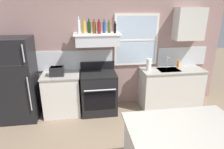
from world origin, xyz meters
The scene contains 19 objects.
back_wall centered at (0.03, 2.23, 1.35)m, with size 5.40×0.11×2.70m.
refrigerator centered at (-1.90, 1.84, 0.86)m, with size 0.70×0.72×1.71m.
counter_left_of_stove centered at (-1.05, 1.90, 0.46)m, with size 0.79×0.63×0.91m.
toaster centered at (-1.10, 1.83, 1.01)m, with size 0.30×0.20×0.19m.
stove_range centered at (-0.25, 1.86, 0.46)m, with size 0.76×0.69×1.09m.
range_hood_shelf centered at (-0.25, 1.96, 1.62)m, with size 0.96×0.52×0.24m.
bottle_clear_tall centered at (-0.61, 1.96, 1.89)m, with size 0.06×0.06×0.33m.
bottle_champagne_gold_foil centered at (-0.51, 1.95, 1.87)m, with size 0.08×0.08×0.30m.
bottle_dark_green_wine centered at (-0.41, 2.00, 1.87)m, with size 0.07×0.07×0.29m.
bottle_amber_wine centered at (-0.30, 1.95, 1.86)m, with size 0.07×0.07×0.28m.
bottle_red_label_wine centered at (-0.21, 1.90, 1.86)m, with size 0.07×0.07×0.28m.
bottle_blue_liqueur centered at (-0.09, 2.01, 1.86)m, with size 0.07×0.07×0.27m.
bottle_olive_oil_square centered at (0.01, 2.00, 1.86)m, with size 0.06×0.06×0.26m.
bottle_balsamic_dark centered at (0.12, 1.91, 1.85)m, with size 0.06×0.06×0.24m.
counter_right_with_sink centered at (1.45, 1.90, 0.46)m, with size 1.43×0.63×0.91m.
sink_faucet centered at (1.35, 2.00, 1.08)m, with size 0.03×0.17×0.28m.
paper_towel_roll centered at (0.88, 1.90, 1.04)m, with size 0.11×0.11×0.27m, color white.
dish_soap_bottle centered at (1.63, 2.00, 1.00)m, with size 0.06×0.06×0.18m, color orange.
upper_cabinet_right centered at (1.80, 2.04, 1.90)m, with size 0.64×0.32×0.70m.
Camera 1 is at (-0.53, -2.08, 2.26)m, focal length 31.16 mm.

